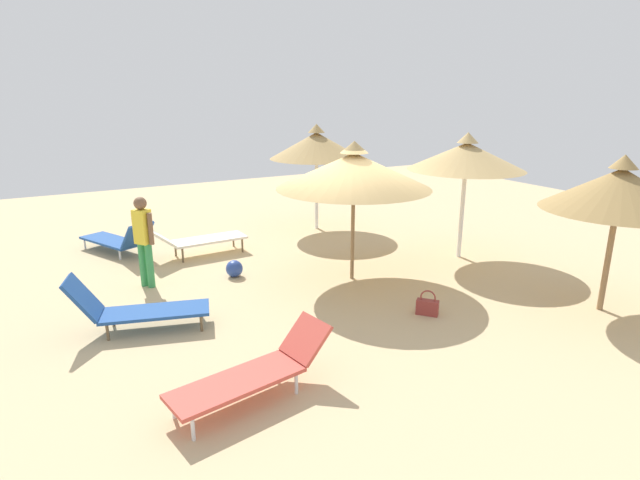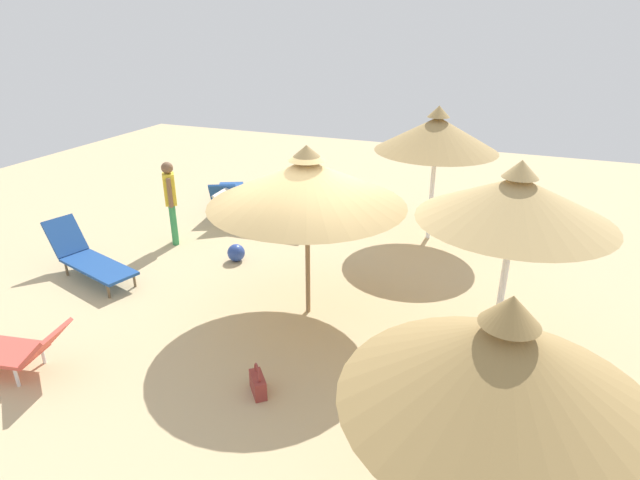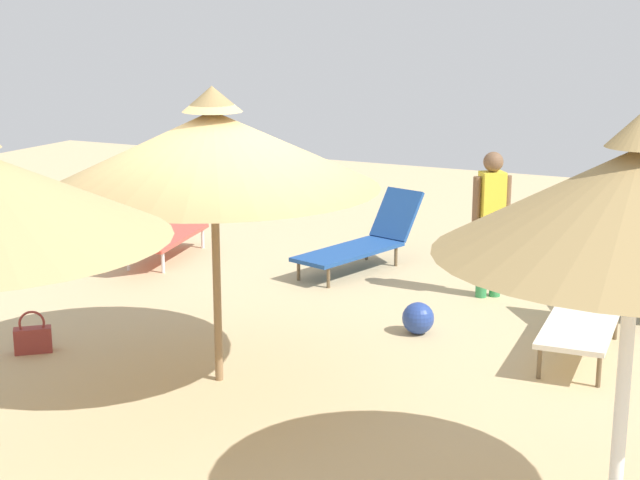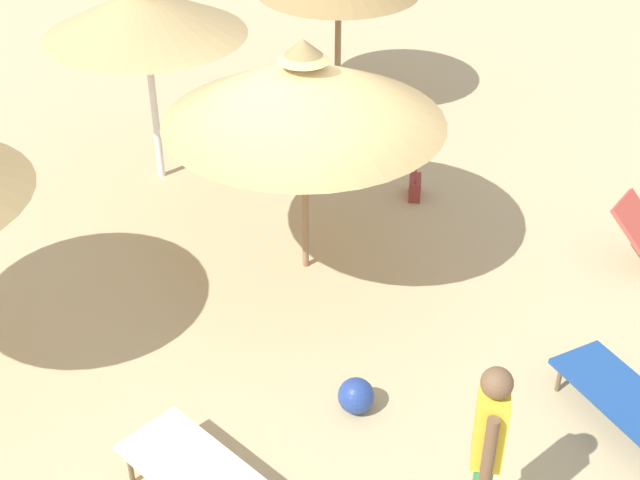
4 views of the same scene
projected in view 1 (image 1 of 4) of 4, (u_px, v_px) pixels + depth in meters
The scene contains 12 objects.
ground at pixel (342, 279), 9.96m from camera, with size 24.00×24.00×0.10m, color tan.
parasol_umbrella_far_right at pixel (354, 170), 9.27m from camera, with size 2.90×2.90×2.66m.
parasol_umbrella_back at pixel (316, 145), 12.90m from camera, with size 2.42×2.42×2.74m.
parasol_umbrella_center at pixel (620, 189), 7.88m from camera, with size 2.33×2.33×2.59m.
parasol_umbrella_near_left at pixel (467, 156), 10.55m from camera, with size 2.45×2.45×2.71m.
lounge_chair_edge at pixel (197, 239), 11.09m from camera, with size 0.74×2.16×0.77m.
lounge_chair_near_right at pixel (134, 308), 7.59m from camera, with size 1.12×2.10×0.92m.
lounge_chair_far_left at pixel (256, 371), 5.91m from camera, with size 0.93×2.09×0.76m.
lounge_chair_front at pixel (118, 239), 11.27m from camera, with size 2.15×1.44×0.84m.
person_standing_far_right at pixel (143, 236), 9.18m from camera, with size 0.39×0.34×1.71m.
handbag at pixel (427, 306), 8.21m from camera, with size 0.37×0.34×0.43m.
beach_ball at pixel (234, 269), 9.91m from camera, with size 0.33×0.33×0.33m, color navy.
Camera 1 is at (7.97, -4.89, 3.50)m, focal length 28.22 mm.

